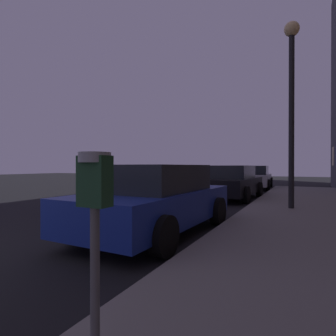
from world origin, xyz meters
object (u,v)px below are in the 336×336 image
object	(u,v)px
parking_meter	(95,207)
car_silver	(255,177)
street_lamp	(292,85)
car_black	(232,182)
car_blue	(157,199)

from	to	relation	value
parking_meter	car_silver	world-z (taller)	parking_meter
parking_meter	street_lamp	distance (m)	8.20
parking_meter	car_black	xyz separation A→B (m)	(-1.66, 10.53, -0.45)
car_blue	car_black	size ratio (longest dim) A/B	0.98
car_blue	car_black	xyz separation A→B (m)	(-0.00, 6.73, -0.01)
street_lamp	parking_meter	bearing A→B (deg)	-95.62
parking_meter	street_lamp	size ratio (longest dim) A/B	0.24
car_black	street_lamp	xyz separation A→B (m)	(2.42, -2.81, 3.11)
car_black	street_lamp	world-z (taller)	street_lamp
car_black	car_silver	xyz separation A→B (m)	(0.00, 5.93, -0.01)
car_blue	street_lamp	world-z (taller)	street_lamp
parking_meter	street_lamp	world-z (taller)	street_lamp
street_lamp	car_blue	bearing A→B (deg)	-121.72
car_silver	car_blue	bearing A→B (deg)	-90.01
car_blue	street_lamp	distance (m)	5.56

